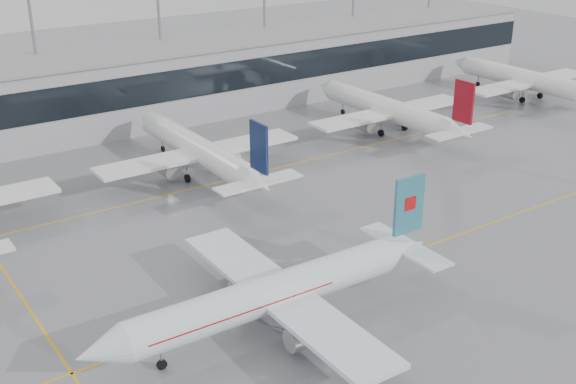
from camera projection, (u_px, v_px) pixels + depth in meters
ground at (353, 273)px, 75.37m from camera, size 320.00×320.00×0.00m
taxi_line_main at (353, 273)px, 75.37m from camera, size 120.00×0.25×0.01m
taxi_line_north at (213, 184)px, 98.15m from camera, size 120.00×0.25×0.01m
taxi_line_cross at (20, 296)px, 71.10m from camera, size 0.25×60.00×0.01m
terminal at (118, 91)px, 120.12m from camera, size 180.00×15.00×12.00m
terminal_glass at (136, 91)px, 113.80m from camera, size 180.00×0.20×5.00m
terminal_roof at (115, 54)px, 117.71m from camera, size 182.00×16.00×0.40m
light_masts at (100, 41)px, 121.82m from camera, size 156.40×1.00×22.60m
air_canada_jet at (279, 292)px, 64.77m from camera, size 36.33×28.98×11.42m
parked_jet_c at (199, 150)px, 99.51m from camera, size 29.64×36.96×11.72m
parked_jet_d at (389, 110)px, 117.78m from camera, size 29.64×36.96×11.72m
parked_jet_e at (528, 80)px, 136.05m from camera, size 29.64×36.96×11.72m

